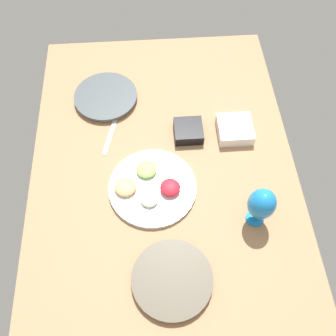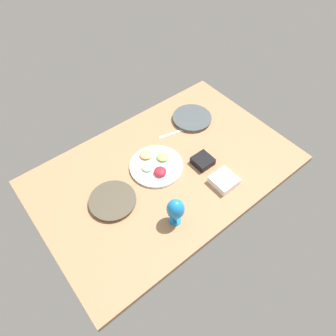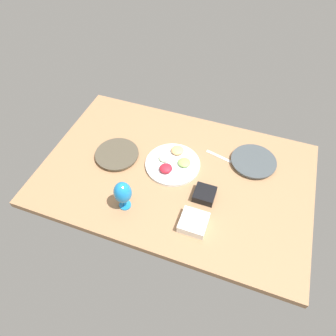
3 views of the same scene
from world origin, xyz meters
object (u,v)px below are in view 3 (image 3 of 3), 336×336
object	(u,v)px
fruit_platter	(173,163)
square_bowl_white	(194,222)
dinner_plate_left	(117,154)
hurricane_glass_blue	(123,193)
dinner_plate_right	(253,162)
square_bowl_black	(205,194)

from	to	relation	value
fruit_platter	square_bowl_white	xyz separation A→B (cm)	(23.90, -35.59, 1.27)
dinner_plate_left	square_bowl_white	world-z (taller)	square_bowl_white
hurricane_glass_blue	dinner_plate_left	bearing A→B (deg)	122.30
dinner_plate_right	square_bowl_white	bearing A→B (deg)	-112.59
fruit_platter	hurricane_glass_blue	distance (cm)	41.12
square_bowl_black	square_bowl_white	bearing A→B (deg)	-91.86
dinner_plate_right	square_bowl_white	size ratio (longest dim) A/B	1.96
dinner_plate_right	hurricane_glass_blue	xyz separation A→B (cm)	(-61.13, -54.87, 10.56)
dinner_plate_right	square_bowl_black	world-z (taller)	square_bowl_black
hurricane_glass_blue	square_bowl_white	bearing A→B (deg)	1.88
dinner_plate_right	square_bowl_white	xyz separation A→B (cm)	(-22.30, -53.60, 1.36)
dinner_plate_left	square_bowl_black	bearing A→B (deg)	-10.94
dinner_plate_right	square_bowl_black	distance (cm)	40.68
dinner_plate_left	dinner_plate_right	world-z (taller)	same
dinner_plate_left	square_bowl_white	size ratio (longest dim) A/B	1.93
fruit_platter	hurricane_glass_blue	xyz separation A→B (cm)	(-14.94, -36.86, 10.47)
fruit_platter	square_bowl_black	distance (cm)	29.51
dinner_plate_right	square_bowl_white	distance (cm)	58.07
dinner_plate_left	dinner_plate_right	size ratio (longest dim) A/B	0.98
fruit_platter	square_bowl_black	bearing A→B (deg)	-33.74
hurricane_glass_blue	square_bowl_white	world-z (taller)	hurricane_glass_blue
square_bowl_white	square_bowl_black	bearing A→B (deg)	88.14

